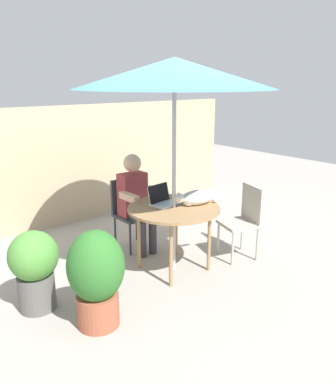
{
  "coord_description": "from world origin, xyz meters",
  "views": [
    {
      "loc": [
        -2.71,
        -3.13,
        2.11
      ],
      "look_at": [
        0.0,
        0.1,
        0.9
      ],
      "focal_mm": 36.93,
      "sensor_mm": 36.0,
      "label": 1
    }
  ],
  "objects_px": {
    "patio_table": "(174,212)",
    "laptop": "(162,198)",
    "chair_occupied": "(129,208)",
    "potted_plant_near_fence": "(96,275)",
    "chair_empty": "(245,216)",
    "cat": "(195,198)",
    "patio_umbrella": "(174,73)",
    "potted_plant_by_chair": "(34,266)",
    "person_seated": "(136,198)"
  },
  "relations": [
    {
      "from": "patio_table",
      "to": "chair_empty",
      "type": "bearing_deg",
      "value": -18.1
    },
    {
      "from": "laptop",
      "to": "potted_plant_by_chair",
      "type": "distance_m",
      "value": 1.55
    },
    {
      "from": "person_seated",
      "to": "patio_table",
      "type": "bearing_deg",
      "value": -90.0
    },
    {
      "from": "patio_umbrella",
      "to": "person_seated",
      "type": "distance_m",
      "value": 1.64
    },
    {
      "from": "patio_umbrella",
      "to": "potted_plant_near_fence",
      "type": "distance_m",
      "value": 2.11
    },
    {
      "from": "patio_umbrella",
      "to": "patio_table",
      "type": "bearing_deg",
      "value": 0.0
    },
    {
      "from": "patio_table",
      "to": "chair_empty",
      "type": "height_order",
      "value": "chair_empty"
    },
    {
      "from": "laptop",
      "to": "potted_plant_by_chair",
      "type": "height_order",
      "value": "laptop"
    },
    {
      "from": "potted_plant_near_fence",
      "to": "laptop",
      "type": "bearing_deg",
      "value": 25.27
    },
    {
      "from": "chair_occupied",
      "to": "laptop",
      "type": "height_order",
      "value": "laptop"
    },
    {
      "from": "potted_plant_near_fence",
      "to": "patio_table",
      "type": "bearing_deg",
      "value": 17.61
    },
    {
      "from": "person_seated",
      "to": "potted_plant_by_chair",
      "type": "distance_m",
      "value": 1.62
    },
    {
      "from": "chair_occupied",
      "to": "person_seated",
      "type": "distance_m",
      "value": 0.23
    },
    {
      "from": "patio_umbrella",
      "to": "chair_occupied",
      "type": "xyz_separation_m",
      "value": [
        0.0,
        0.88,
        -1.64
      ]
    },
    {
      "from": "chair_occupied",
      "to": "potted_plant_near_fence",
      "type": "height_order",
      "value": "potted_plant_near_fence"
    },
    {
      "from": "potted_plant_near_fence",
      "to": "potted_plant_by_chair",
      "type": "distance_m",
      "value": 0.68
    },
    {
      "from": "patio_umbrella",
      "to": "cat",
      "type": "bearing_deg",
      "value": -22.85
    },
    {
      "from": "laptop",
      "to": "potted_plant_near_fence",
      "type": "relative_size",
      "value": 0.37
    },
    {
      "from": "chair_empty",
      "to": "cat",
      "type": "distance_m",
      "value": 0.74
    },
    {
      "from": "person_seated",
      "to": "potted_plant_near_fence",
      "type": "height_order",
      "value": "person_seated"
    },
    {
      "from": "patio_umbrella",
      "to": "cat",
      "type": "distance_m",
      "value": 1.35
    },
    {
      "from": "potted_plant_by_chair",
      "to": "patio_umbrella",
      "type": "bearing_deg",
      "value": -8.12
    },
    {
      "from": "patio_umbrella",
      "to": "cat",
      "type": "relative_size",
      "value": 3.68
    },
    {
      "from": "cat",
      "to": "potted_plant_near_fence",
      "type": "distance_m",
      "value": 1.52
    },
    {
      "from": "patio_umbrella",
      "to": "potted_plant_by_chair",
      "type": "height_order",
      "value": "patio_umbrella"
    },
    {
      "from": "cat",
      "to": "person_seated",
      "type": "bearing_deg",
      "value": 106.0
    },
    {
      "from": "laptop",
      "to": "potted_plant_by_chair",
      "type": "xyz_separation_m",
      "value": [
        -1.5,
        0.04,
        -0.38
      ]
    },
    {
      "from": "patio_table",
      "to": "laptop",
      "type": "relative_size",
      "value": 3.13
    },
    {
      "from": "patio_umbrella",
      "to": "potted_plant_by_chair",
      "type": "distance_m",
      "value": 2.31
    },
    {
      "from": "chair_occupied",
      "to": "cat",
      "type": "relative_size",
      "value": 1.41
    },
    {
      "from": "patio_table",
      "to": "potted_plant_by_chair",
      "type": "height_order",
      "value": "potted_plant_by_chair"
    },
    {
      "from": "patio_table",
      "to": "laptop",
      "type": "xyz_separation_m",
      "value": [
        -0.02,
        0.18,
        0.13
      ]
    },
    {
      "from": "patio_umbrella",
      "to": "chair_empty",
      "type": "distance_m",
      "value": 1.88
    },
    {
      "from": "chair_empty",
      "to": "patio_table",
      "type": "bearing_deg",
      "value": 161.9
    },
    {
      "from": "chair_empty",
      "to": "laptop",
      "type": "height_order",
      "value": "laptop"
    },
    {
      "from": "chair_empty",
      "to": "potted_plant_by_chair",
      "type": "height_order",
      "value": "chair_empty"
    },
    {
      "from": "potted_plant_near_fence",
      "to": "person_seated",
      "type": "bearing_deg",
      "value": 42.28
    },
    {
      "from": "laptop",
      "to": "cat",
      "type": "height_order",
      "value": "laptop"
    },
    {
      "from": "patio_umbrella",
      "to": "chair_occupied",
      "type": "distance_m",
      "value": 1.86
    },
    {
      "from": "patio_table",
      "to": "laptop",
      "type": "distance_m",
      "value": 0.22
    },
    {
      "from": "chair_empty",
      "to": "potted_plant_near_fence",
      "type": "height_order",
      "value": "potted_plant_near_fence"
    },
    {
      "from": "patio_umbrella",
      "to": "potted_plant_by_chair",
      "type": "xyz_separation_m",
      "value": [
        -1.52,
        0.22,
        -1.73
      ]
    },
    {
      "from": "person_seated",
      "to": "laptop",
      "type": "relative_size",
      "value": 3.75
    },
    {
      "from": "cat",
      "to": "potted_plant_by_chair",
      "type": "relative_size",
      "value": 0.81
    },
    {
      "from": "chair_occupied",
      "to": "potted_plant_by_chair",
      "type": "xyz_separation_m",
      "value": [
        -1.52,
        -0.66,
        -0.09
      ]
    },
    {
      "from": "chair_occupied",
      "to": "cat",
      "type": "xyz_separation_m",
      "value": [
        0.23,
        -0.98,
        0.31
      ]
    },
    {
      "from": "chair_empty",
      "to": "laptop",
      "type": "relative_size",
      "value": 2.71
    },
    {
      "from": "person_seated",
      "to": "potted_plant_near_fence",
      "type": "xyz_separation_m",
      "value": [
        -1.21,
        -1.1,
        -0.21
      ]
    },
    {
      "from": "chair_occupied",
      "to": "chair_empty",
      "type": "relative_size",
      "value": 1.0
    },
    {
      "from": "laptop",
      "to": "potted_plant_near_fence",
      "type": "height_order",
      "value": "laptop"
    }
  ]
}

